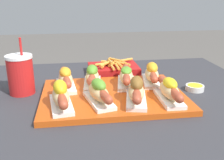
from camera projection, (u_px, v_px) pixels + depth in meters
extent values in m
cube|color=#CC4C14|center=(113.00, 96.00, 0.89)|extent=(0.47, 0.35, 0.02)
cube|color=white|center=(61.00, 104.00, 0.78)|extent=(0.08, 0.16, 0.01)
ellipsoid|color=#E5C184|center=(61.00, 96.00, 0.77)|extent=(0.07, 0.14, 0.04)
cylinder|color=#AD472D|center=(61.00, 94.00, 0.77)|extent=(0.05, 0.17, 0.03)
sphere|color=#AD472D|center=(64.00, 105.00, 0.69)|extent=(0.03, 0.03, 0.03)
sphere|color=#AD472D|center=(58.00, 84.00, 0.85)|extent=(0.03, 0.03, 0.03)
ellipsoid|color=yellow|center=(60.00, 88.00, 0.76)|extent=(0.05, 0.08, 0.04)
cube|color=white|center=(99.00, 101.00, 0.81)|extent=(0.09, 0.16, 0.01)
ellipsoid|color=#E5C184|center=(99.00, 92.00, 0.80)|extent=(0.08, 0.14, 0.04)
cylinder|color=#AD472D|center=(99.00, 90.00, 0.80)|extent=(0.06, 0.17, 0.03)
sphere|color=#AD472D|center=(109.00, 100.00, 0.72)|extent=(0.03, 0.03, 0.03)
sphere|color=#AD472D|center=(90.00, 81.00, 0.87)|extent=(0.03, 0.03, 0.03)
ellipsoid|color=#5B992D|center=(99.00, 85.00, 0.79)|extent=(0.06, 0.08, 0.04)
cube|color=white|center=(136.00, 100.00, 0.81)|extent=(0.09, 0.16, 0.01)
ellipsoid|color=#E5C184|center=(136.00, 91.00, 0.80)|extent=(0.08, 0.14, 0.04)
cylinder|color=#AD472D|center=(136.00, 89.00, 0.80)|extent=(0.06, 0.17, 0.03)
sphere|color=#AD472D|center=(137.00, 100.00, 0.72)|extent=(0.03, 0.03, 0.03)
sphere|color=#AD472D|center=(136.00, 80.00, 0.88)|extent=(0.03, 0.03, 0.03)
ellipsoid|color=brown|center=(137.00, 83.00, 0.80)|extent=(0.05, 0.08, 0.04)
cube|color=white|center=(169.00, 98.00, 0.82)|extent=(0.06, 0.15, 0.01)
ellipsoid|color=#E5C184|center=(169.00, 90.00, 0.81)|extent=(0.05, 0.14, 0.04)
cylinder|color=#AD472D|center=(170.00, 88.00, 0.81)|extent=(0.03, 0.17, 0.03)
sphere|color=#AD472D|center=(180.00, 99.00, 0.73)|extent=(0.03, 0.03, 0.03)
sphere|color=#AD472D|center=(162.00, 79.00, 0.89)|extent=(0.03, 0.03, 0.03)
ellipsoid|color=yellow|center=(170.00, 83.00, 0.81)|extent=(0.04, 0.08, 0.03)
cube|color=white|center=(66.00, 86.00, 0.93)|extent=(0.08, 0.16, 0.01)
ellipsoid|color=#E5C184|center=(66.00, 79.00, 0.92)|extent=(0.06, 0.14, 0.04)
cylinder|color=#AD472D|center=(65.00, 77.00, 0.92)|extent=(0.04, 0.17, 0.03)
sphere|color=#AD472D|center=(68.00, 85.00, 0.84)|extent=(0.03, 0.03, 0.03)
sphere|color=#AD472D|center=(64.00, 70.00, 1.00)|extent=(0.03, 0.03, 0.03)
ellipsoid|color=gold|center=(65.00, 72.00, 0.91)|extent=(0.05, 0.08, 0.03)
cube|color=white|center=(92.00, 84.00, 0.95)|extent=(0.07, 0.16, 0.01)
ellipsoid|color=#E5C184|center=(92.00, 77.00, 0.94)|extent=(0.06, 0.14, 0.04)
cylinder|color=#AD472D|center=(92.00, 75.00, 0.94)|extent=(0.04, 0.17, 0.03)
sphere|color=#AD472D|center=(92.00, 83.00, 0.86)|extent=(0.03, 0.03, 0.03)
sphere|color=#AD472D|center=(93.00, 68.00, 1.02)|extent=(0.03, 0.03, 0.03)
ellipsoid|color=#5B992D|center=(92.00, 70.00, 0.93)|extent=(0.05, 0.08, 0.04)
cube|color=white|center=(126.00, 83.00, 0.96)|extent=(0.09, 0.16, 0.01)
ellipsoid|color=#E5C184|center=(126.00, 76.00, 0.95)|extent=(0.07, 0.14, 0.04)
cylinder|color=#AD472D|center=(126.00, 74.00, 0.95)|extent=(0.06, 0.17, 0.03)
sphere|color=#AD472D|center=(127.00, 82.00, 0.87)|extent=(0.03, 0.03, 0.03)
sphere|color=#AD472D|center=(126.00, 67.00, 1.03)|extent=(0.03, 0.03, 0.03)
ellipsoid|color=#5B992D|center=(126.00, 70.00, 0.94)|extent=(0.05, 0.08, 0.02)
cube|color=white|center=(151.00, 81.00, 0.98)|extent=(0.09, 0.16, 0.01)
ellipsoid|color=#E5C184|center=(152.00, 74.00, 0.97)|extent=(0.07, 0.14, 0.04)
cylinder|color=#AD472D|center=(152.00, 72.00, 0.97)|extent=(0.06, 0.17, 0.03)
sphere|color=#AD472D|center=(155.00, 80.00, 0.89)|extent=(0.03, 0.03, 0.03)
sphere|color=#AD472D|center=(150.00, 66.00, 1.05)|extent=(0.03, 0.03, 0.03)
ellipsoid|color=gold|center=(152.00, 68.00, 0.96)|extent=(0.05, 0.08, 0.04)
cylinder|color=silver|center=(195.00, 88.00, 0.95)|extent=(0.07, 0.07, 0.02)
cylinder|color=yellow|center=(195.00, 86.00, 0.95)|extent=(0.05, 0.05, 0.01)
cylinder|color=red|center=(21.00, 76.00, 0.91)|extent=(0.09, 0.09, 0.13)
cylinder|color=white|center=(19.00, 57.00, 0.89)|extent=(0.09, 0.09, 0.01)
cylinder|color=red|center=(21.00, 46.00, 0.88)|extent=(0.01, 0.01, 0.06)
cube|color=#B21919|center=(113.00, 69.00, 1.15)|extent=(0.21, 0.15, 0.03)
cylinder|color=gold|center=(111.00, 62.00, 1.17)|extent=(0.09, 0.03, 0.01)
cylinder|color=gold|center=(124.00, 62.00, 1.14)|extent=(0.02, 0.06, 0.01)
cylinder|color=gold|center=(126.00, 60.00, 1.18)|extent=(0.07, 0.04, 0.01)
cylinder|color=gold|center=(108.00, 62.00, 1.18)|extent=(0.02, 0.07, 0.01)
cylinder|color=gold|center=(111.00, 61.00, 1.13)|extent=(0.02, 0.07, 0.01)
cylinder|color=gold|center=(113.00, 66.00, 1.10)|extent=(0.02, 0.09, 0.01)
cylinder|color=gold|center=(122.00, 63.00, 1.13)|extent=(0.06, 0.07, 0.01)
cylinder|color=gold|center=(106.00, 64.00, 1.11)|extent=(0.06, 0.07, 0.01)
cylinder|color=gold|center=(104.00, 65.00, 1.12)|extent=(0.04, 0.08, 0.01)
cylinder|color=gold|center=(117.00, 66.00, 1.10)|extent=(0.01, 0.08, 0.01)
cylinder|color=gold|center=(113.00, 64.00, 1.15)|extent=(0.05, 0.07, 0.01)
cylinder|color=gold|center=(115.00, 60.00, 1.16)|extent=(0.05, 0.06, 0.01)
cylinder|color=gold|center=(104.00, 64.00, 1.13)|extent=(0.08, 0.04, 0.01)
cylinder|color=gold|center=(118.00, 64.00, 1.13)|extent=(0.03, 0.08, 0.01)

